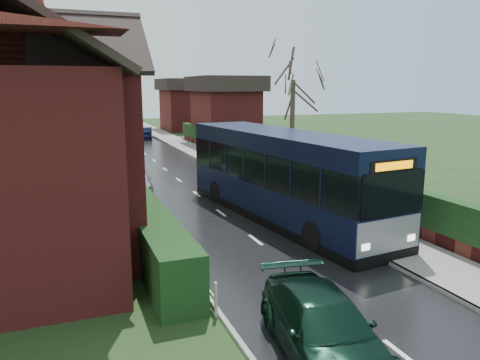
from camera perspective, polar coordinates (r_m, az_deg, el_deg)
name	(u,v)px	position (r m, az deg, el deg)	size (l,w,h in m)	color
ground	(279,259)	(15.61, 4.78, -9.56)	(140.00, 140.00, 0.00)	#263E1A
road	(197,194)	(24.62, -5.31, -1.73)	(6.00, 100.00, 0.02)	black
pavement	(270,187)	(26.03, 3.73, -0.85)	(2.50, 100.00, 0.14)	slate
kerb_right	(250,189)	(25.57, 1.29, -1.05)	(0.12, 100.00, 0.14)	gray
kerb_left	(138,198)	(24.00, -12.34, -2.19)	(0.12, 100.00, 0.10)	gray
front_hedge	(135,209)	(18.90, -12.68, -3.52)	(1.20, 16.00, 1.60)	black
picket_fence	(154,216)	(19.10, -10.40, -4.36)	(0.10, 16.00, 0.90)	gray
right_wall_hedge	(296,168)	(26.52, 6.81, 1.42)	(0.60, 50.00, 1.80)	maroon
bus	(284,177)	(19.73, 5.33, 0.42)	(4.27, 12.43, 3.70)	black
car_silver	(137,180)	(25.59, -12.43, -0.05)	(1.46, 3.63, 1.24)	#B1B1B6
car_green	(324,328)	(10.28, 10.15, -17.30)	(1.86, 4.58, 1.33)	black
car_distant	(146,133)	(51.42, -11.44, 5.64)	(1.35, 3.87, 1.27)	black
bus_stop_sign	(343,184)	(17.66, 12.49, -0.51)	(0.22, 0.45, 3.06)	slate
tree_right_far	(293,74)	(31.57, 6.51, 12.75)	(4.41, 4.41, 8.52)	#392C22
tree_house_side	(4,53)	(25.66, -26.81, 13.62)	(4.18, 4.18, 9.51)	#32241D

